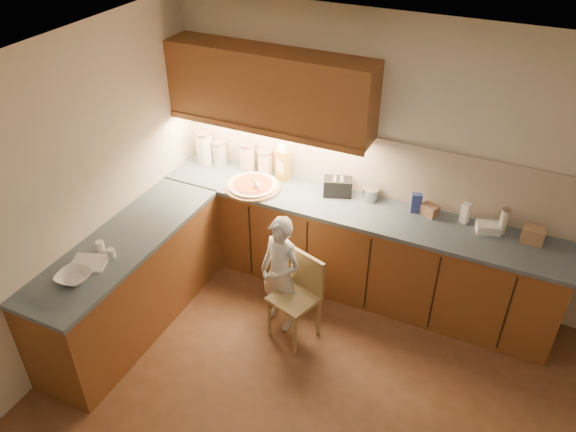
# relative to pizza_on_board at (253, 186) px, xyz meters

# --- Properties ---
(room) EXTENTS (4.54, 4.50, 2.62)m
(room) POSITION_rel_pizza_on_board_xyz_m (1.36, -1.60, 0.73)
(room) COLOR brown
(room) RESTS_ON ground
(l_counter) EXTENTS (3.77, 2.62, 0.92)m
(l_counter) POSITION_rel_pizza_on_board_xyz_m (0.43, -0.35, -0.48)
(l_counter) COLOR brown
(l_counter) RESTS_ON ground
(backsplash) EXTENTS (3.75, 0.02, 0.58)m
(backsplash) POSITION_rel_pizza_on_board_xyz_m (0.98, 0.39, 0.27)
(backsplash) COLOR beige
(backsplash) RESTS_ON l_counter
(upper_cabinets) EXTENTS (1.95, 0.36, 0.73)m
(upper_cabinets) POSITION_rel_pizza_on_board_xyz_m (0.08, 0.23, 0.90)
(upper_cabinets) COLOR brown
(upper_cabinets) RESTS_ON ground
(pizza_on_board) EXTENTS (0.54, 0.54, 0.22)m
(pizza_on_board) POSITION_rel_pizza_on_board_xyz_m (0.00, 0.00, 0.00)
(pizza_on_board) COLOR #A27C51
(pizza_on_board) RESTS_ON l_counter
(child) EXTENTS (0.47, 0.37, 1.13)m
(child) POSITION_rel_pizza_on_board_xyz_m (0.61, -0.66, -0.38)
(child) COLOR silver
(child) RESTS_ON ground
(wooden_chair) EXTENTS (0.46, 0.46, 0.80)m
(wooden_chair) POSITION_rel_pizza_on_board_xyz_m (0.80, -0.69, -0.48)
(wooden_chair) COLOR tan
(wooden_chair) RESTS_ON ground
(mixing_bowl) EXTENTS (0.28, 0.28, 0.06)m
(mixing_bowl) POSITION_rel_pizza_on_board_xyz_m (-0.59, -1.76, 0.01)
(mixing_bowl) COLOR white
(mixing_bowl) RESTS_ON l_counter
(canister_a) EXTENTS (0.17, 0.17, 0.35)m
(canister_a) POSITION_rel_pizza_on_board_xyz_m (-0.68, 0.23, 0.15)
(canister_a) COLOR white
(canister_a) RESTS_ON l_counter
(canister_b) EXTENTS (0.15, 0.15, 0.26)m
(canister_b) POSITION_rel_pizza_on_board_xyz_m (-0.53, 0.28, 0.11)
(canister_b) COLOR beige
(canister_b) RESTS_ON l_counter
(canister_c) EXTENTS (0.16, 0.16, 0.30)m
(canister_c) POSITION_rel_pizza_on_board_xyz_m (-0.20, 0.28, 0.13)
(canister_c) COLOR silver
(canister_c) RESTS_ON l_counter
(canister_d) EXTENTS (0.16, 0.16, 0.25)m
(canister_d) POSITION_rel_pizza_on_board_xyz_m (-0.02, 0.30, 0.10)
(canister_d) COLOR silver
(canister_d) RESTS_ON l_counter
(oil_jug) EXTENTS (0.15, 0.13, 0.36)m
(oil_jug) POSITION_rel_pizza_on_board_xyz_m (0.18, 0.28, 0.14)
(oil_jug) COLOR #AF8E23
(oil_jug) RESTS_ON l_counter
(toaster) EXTENTS (0.30, 0.23, 0.17)m
(toaster) POSITION_rel_pizza_on_board_xyz_m (0.77, 0.23, 0.06)
(toaster) COLOR black
(toaster) RESTS_ON l_counter
(steel_pot) EXTENTS (0.15, 0.15, 0.12)m
(steel_pot) POSITION_rel_pizza_on_board_xyz_m (1.08, 0.28, 0.04)
(steel_pot) COLOR #AAAAAF
(steel_pot) RESTS_ON l_counter
(blue_box) EXTENTS (0.11, 0.09, 0.18)m
(blue_box) POSITION_rel_pizza_on_board_xyz_m (1.51, 0.26, 0.07)
(blue_box) COLOR #314093
(blue_box) RESTS_ON l_counter
(card_box_a) EXTENTS (0.17, 0.15, 0.10)m
(card_box_a) POSITION_rel_pizza_on_board_xyz_m (1.64, 0.26, 0.03)
(card_box_a) COLOR #A7795A
(card_box_a) RESTS_ON l_counter
(white_bottle) EXTENTS (0.08, 0.08, 0.19)m
(white_bottle) POSITION_rel_pizza_on_board_xyz_m (1.93, 0.28, 0.07)
(white_bottle) COLOR white
(white_bottle) RESTS_ON l_counter
(flat_pack) EXTENTS (0.23, 0.19, 0.08)m
(flat_pack) POSITION_rel_pizza_on_board_xyz_m (2.15, 0.22, 0.02)
(flat_pack) COLOR white
(flat_pack) RESTS_ON l_counter
(tall_jar) EXTENTS (0.08, 0.08, 0.24)m
(tall_jar) POSITION_rel_pizza_on_board_xyz_m (2.25, 0.26, 0.10)
(tall_jar) COLOR white
(tall_jar) RESTS_ON l_counter
(card_box_b) EXTENTS (0.18, 0.14, 0.13)m
(card_box_b) POSITION_rel_pizza_on_board_xyz_m (2.50, 0.23, 0.04)
(card_box_b) COLOR tan
(card_box_b) RESTS_ON l_counter
(dough_cloth) EXTENTS (0.33, 0.30, 0.02)m
(dough_cloth) POSITION_rel_pizza_on_board_xyz_m (-0.63, -1.56, -0.01)
(dough_cloth) COLOR silver
(dough_cloth) RESTS_ON l_counter
(spice_jar_a) EXTENTS (0.07, 0.07, 0.09)m
(spice_jar_a) POSITION_rel_pizza_on_board_xyz_m (-0.66, -1.38, 0.02)
(spice_jar_a) COLOR white
(spice_jar_a) RESTS_ON l_counter
(spice_jar_b) EXTENTS (0.07, 0.07, 0.08)m
(spice_jar_b) POSITION_rel_pizza_on_board_xyz_m (-0.52, -1.42, 0.02)
(spice_jar_b) COLOR white
(spice_jar_b) RESTS_ON l_counter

